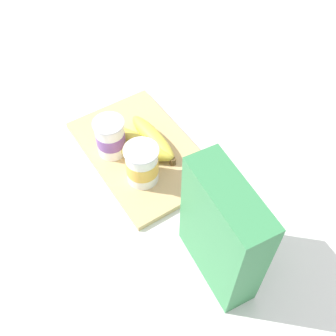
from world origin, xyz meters
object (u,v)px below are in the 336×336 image
cereal_box (222,233)px  yogurt_cup_front (142,164)px  yogurt_cup_back (110,137)px  banana_bunch (144,143)px  cutting_board (142,151)px

cereal_box → yogurt_cup_front: (0.25, 0.01, -0.06)m
yogurt_cup_back → banana_bunch: bearing=-116.9°
cereal_box → cutting_board: bearing=-178.6°
cutting_board → banana_bunch: bearing=-88.0°
yogurt_cup_back → cutting_board: bearing=-119.8°
cereal_box → yogurt_cup_front: 0.26m
cutting_board → yogurt_cup_front: 0.10m
cereal_box → yogurt_cup_back: size_ratio=2.66×
cutting_board → cereal_box: cereal_box is taller
yogurt_cup_front → banana_bunch: 0.09m
cereal_box → banana_bunch: bearing=-179.9°
yogurt_cup_front → banana_bunch: bearing=-32.9°
banana_bunch → yogurt_cup_back: bearing=63.1°
banana_bunch → cereal_box: bearing=173.9°
cutting_board → yogurt_cup_front: bearing=151.1°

